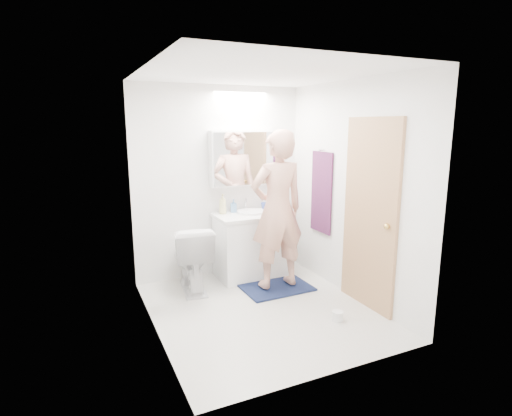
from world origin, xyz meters
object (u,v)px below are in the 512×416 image
person (277,210)px  soap_bottle_b (233,206)px  vanity_cabinet (253,246)px  toilet (192,257)px  medicine_cabinet (243,158)px  toothbrush_cup (265,206)px  toilet_paper_roll (338,316)px  soap_bottle_a (223,204)px

person → soap_bottle_b: person is taller
vanity_cabinet → toilet: size_ratio=1.14×
medicine_cabinet → toothbrush_cup: 0.69m
vanity_cabinet → medicine_cabinet: size_ratio=1.02×
toilet → person: bearing=163.3°
toothbrush_cup → toilet_paper_roll: toothbrush_cup is taller
toilet → toothbrush_cup: 1.21m
toilet → toilet_paper_roll: bearing=135.6°
vanity_cabinet → medicine_cabinet: medicine_cabinet is taller
toilet → soap_bottle_a: (0.49, 0.27, 0.55)m
soap_bottle_b → medicine_cabinet: bearing=11.1°
person → soap_bottle_b: size_ratio=10.93×
person → vanity_cabinet: bearing=-83.1°
vanity_cabinet → toilet_paper_roll: size_ratio=8.18×
medicine_cabinet → toothbrush_cup: (0.28, -0.05, -0.63)m
soap_bottle_a → toilet: bearing=-151.8°
soap_bottle_b → person: bearing=-69.7°
person → soap_bottle_b: 0.76m
toilet → toothbrush_cup: (1.08, 0.28, 0.47)m
person → soap_bottle_a: person is taller
soap_bottle_a → toothbrush_cup: bearing=1.0°
soap_bottle_a → soap_bottle_b: 0.17m
medicine_cabinet → soap_bottle_a: bearing=-169.1°
vanity_cabinet → medicine_cabinet: bearing=98.6°
vanity_cabinet → soap_bottle_b: 0.57m
soap_bottle_b → toilet_paper_roll: (0.44, -1.68, -0.85)m
medicine_cabinet → soap_bottle_a: 0.64m
soap_bottle_a → toothbrush_cup: soap_bottle_a is taller
toilet → toothbrush_cup: toothbrush_cup is taller
soap_bottle_b → toothbrush_cup: 0.44m
vanity_cabinet → toothbrush_cup: bearing=32.9°
toothbrush_cup → toilet_paper_roll: 1.85m
soap_bottle_a → soap_bottle_b: size_ratio=1.50×
vanity_cabinet → toilet: toilet is taller
medicine_cabinet → soap_bottle_a: size_ratio=3.50×
soap_bottle_b → soap_bottle_a: bearing=-169.2°
toothbrush_cup → toilet_paper_roll: bearing=-89.9°
toothbrush_cup → medicine_cabinet: bearing=169.9°
toilet_paper_roll → soap_bottle_b: bearing=104.5°
soap_bottle_a → toothbrush_cup: (0.59, 0.01, -0.08)m
person → toilet_paper_roll: 1.35m
soap_bottle_a → toilet_paper_roll: soap_bottle_a is taller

